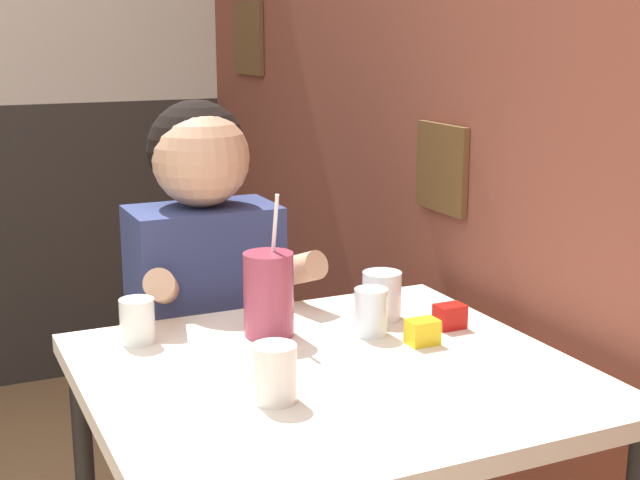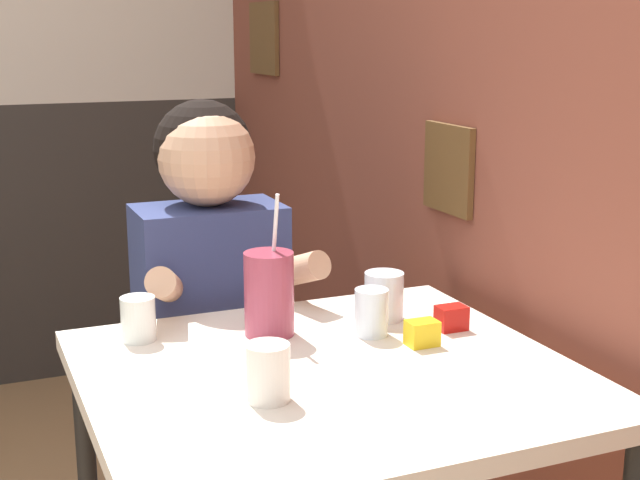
{
  "view_description": "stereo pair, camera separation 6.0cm",
  "coord_description": "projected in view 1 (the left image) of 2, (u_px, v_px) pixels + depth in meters",
  "views": [
    {
      "loc": [
        0.17,
        -1.0,
        1.38
      ],
      "look_at": [
        0.88,
        0.53,
        0.98
      ],
      "focal_mm": 50.0,
      "sensor_mm": 36.0,
      "label": 1
    },
    {
      "loc": [
        0.23,
        -1.02,
        1.38
      ],
      "look_at": [
        0.88,
        0.53,
        0.98
      ],
      "focal_mm": 50.0,
      "sensor_mm": 36.0,
      "label": 2
    }
  ],
  "objects": [
    {
      "name": "glass_by_brick",
      "position": [
        371.0,
        312.0,
        1.79
      ],
      "size": [
        0.07,
        0.07,
        0.1
      ],
      "color": "silver",
      "rests_on": "main_table"
    },
    {
      "name": "main_table",
      "position": [
        332.0,
        409.0,
        1.63
      ],
      "size": [
        0.87,
        0.81,
        0.78
      ],
      "color": "beige",
      "rests_on": "ground_plane"
    },
    {
      "name": "glass_near_pitcher",
      "position": [
        382.0,
        295.0,
        1.89
      ],
      "size": [
        0.08,
        0.08,
        0.1
      ],
      "color": "silver",
      "rests_on": "main_table"
    },
    {
      "name": "person_seated",
      "position": [
        206.0,
        335.0,
        2.12
      ],
      "size": [
        0.42,
        0.42,
        1.22
      ],
      "color": "navy",
      "rests_on": "ground_plane"
    },
    {
      "name": "glass_far_side",
      "position": [
        274.0,
        373.0,
        1.46
      ],
      "size": [
        0.07,
        0.07,
        0.1
      ],
      "color": "silver",
      "rests_on": "main_table"
    },
    {
      "name": "condiment_mustard",
      "position": [
        422.0,
        332.0,
        1.74
      ],
      "size": [
        0.06,
        0.04,
        0.05
      ],
      "color": "yellow",
      "rests_on": "main_table"
    },
    {
      "name": "condiment_ketchup",
      "position": [
        450.0,
        316.0,
        1.83
      ],
      "size": [
        0.06,
        0.04,
        0.05
      ],
      "color": "#B7140F",
      "rests_on": "main_table"
    },
    {
      "name": "glass_center",
      "position": [
        137.0,
        321.0,
        1.74
      ],
      "size": [
        0.07,
        0.07,
        0.09
      ],
      "color": "silver",
      "rests_on": "main_table"
    },
    {
      "name": "cocktail_pitcher",
      "position": [
        269.0,
        294.0,
        1.77
      ],
      "size": [
        0.1,
        0.1,
        0.29
      ],
      "color": "#99384C",
      "rests_on": "main_table"
    },
    {
      "name": "brick_wall_right",
      "position": [
        368.0,
        39.0,
        2.49
      ],
      "size": [
        0.08,
        4.52,
        2.7
      ],
      "color": "brown",
      "rests_on": "ground_plane"
    }
  ]
}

